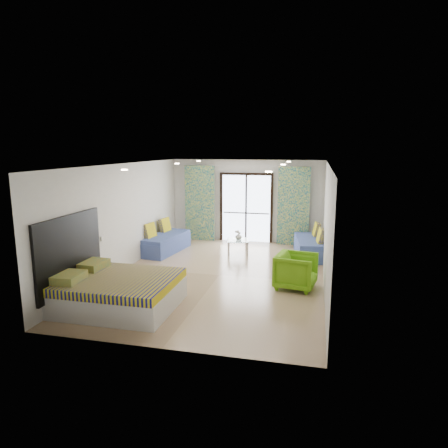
% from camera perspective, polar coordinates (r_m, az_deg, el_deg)
% --- Properties ---
extents(floor, '(5.00, 7.50, 0.01)m').
position_cam_1_polar(floor, '(9.91, -0.66, -7.31)').
color(floor, '#957859').
rests_on(floor, ground).
extents(ceiling, '(5.00, 7.50, 0.01)m').
position_cam_1_polar(ceiling, '(9.42, -0.70, 8.50)').
color(ceiling, silver).
rests_on(ceiling, ground).
extents(wall_back, '(5.00, 0.01, 2.70)m').
position_cam_1_polar(wall_back, '(13.20, 3.21, 3.30)').
color(wall_back, silver).
rests_on(wall_back, ground).
extents(wall_front, '(5.00, 0.01, 2.70)m').
position_cam_1_polar(wall_front, '(6.09, -9.17, -5.92)').
color(wall_front, silver).
rests_on(wall_front, ground).
extents(wall_left, '(0.01, 7.50, 2.70)m').
position_cam_1_polar(wall_left, '(10.44, -14.13, 0.95)').
color(wall_left, silver).
rests_on(wall_left, ground).
extents(wall_right, '(0.01, 7.50, 2.70)m').
position_cam_1_polar(wall_right, '(9.31, 14.44, -0.26)').
color(wall_right, silver).
rests_on(wall_right, ground).
extents(balcony_door, '(1.76, 0.08, 2.28)m').
position_cam_1_polar(balcony_door, '(13.18, 3.19, 2.89)').
color(balcony_door, black).
rests_on(balcony_door, floor).
extents(balcony_rail, '(1.52, 0.03, 0.04)m').
position_cam_1_polar(balcony_rail, '(13.24, 3.18, 1.58)').
color(balcony_rail, '#595451').
rests_on(balcony_rail, balcony_door).
extents(curtain_left, '(1.00, 0.10, 2.50)m').
position_cam_1_polar(curtain_left, '(13.39, -3.48, 2.98)').
color(curtain_left, beige).
rests_on(curtain_left, floor).
extents(curtain_right, '(1.00, 0.10, 2.50)m').
position_cam_1_polar(curtain_right, '(12.86, 9.89, 2.50)').
color(curtain_right, beige).
rests_on(curtain_right, floor).
extents(downlight_a, '(0.12, 0.12, 0.02)m').
position_cam_1_polar(downlight_a, '(8.02, -14.05, 7.53)').
color(downlight_a, '#FFE0B2').
rests_on(downlight_a, ceiling).
extents(downlight_b, '(0.12, 0.12, 0.02)m').
position_cam_1_polar(downlight_b, '(7.20, 6.40, 7.43)').
color(downlight_b, '#FFE0B2').
rests_on(downlight_b, ceiling).
extents(downlight_c, '(0.12, 0.12, 0.02)m').
position_cam_1_polar(downlight_c, '(10.78, -6.73, 8.57)').
color(downlight_c, '#FFE0B2').
rests_on(downlight_c, ceiling).
extents(downlight_d, '(0.12, 0.12, 0.02)m').
position_cam_1_polar(downlight_d, '(10.18, 8.43, 8.40)').
color(downlight_d, '#FFE0B2').
rests_on(downlight_d, ceiling).
extents(downlight_e, '(0.12, 0.12, 0.02)m').
position_cam_1_polar(downlight_e, '(12.68, -3.64, 8.97)').
color(downlight_e, '#FFE0B2').
rests_on(downlight_e, ceiling).
extents(downlight_f, '(0.12, 0.12, 0.02)m').
position_cam_1_polar(downlight_f, '(12.17, 9.24, 8.77)').
color(downlight_f, '#FFE0B2').
rests_on(downlight_f, ceiling).
extents(headboard, '(0.06, 2.10, 1.50)m').
position_cam_1_polar(headboard, '(8.48, -21.14, -3.82)').
color(headboard, black).
rests_on(headboard, floor).
extents(switch_plate, '(0.02, 0.10, 0.10)m').
position_cam_1_polar(switch_plate, '(9.51, -16.99, -2.01)').
color(switch_plate, silver).
rests_on(switch_plate, wall_left).
extents(bed, '(2.22, 1.81, 0.77)m').
position_cam_1_polar(bed, '(8.20, -15.03, -9.29)').
color(bed, silver).
rests_on(bed, floor).
extents(daybed_left, '(1.00, 2.00, 0.95)m').
position_cam_1_polar(daybed_left, '(12.10, -8.41, -2.59)').
color(daybed_left, '#3D5093').
rests_on(daybed_left, floor).
extents(daybed_right, '(0.96, 1.92, 0.91)m').
position_cam_1_polar(daybed_right, '(11.79, 12.12, -3.15)').
color(daybed_right, '#3D5093').
rests_on(daybed_right, floor).
extents(coffee_table, '(0.75, 0.75, 0.72)m').
position_cam_1_polar(coffee_table, '(11.77, 1.98, -2.51)').
color(coffee_table, silver).
rests_on(coffee_table, floor).
extents(vase, '(0.26, 0.27, 0.20)m').
position_cam_1_polar(vase, '(11.79, 2.10, -1.76)').
color(vase, white).
rests_on(vase, coffee_table).
extents(armchair, '(0.92, 0.96, 0.86)m').
position_cam_1_polar(armchair, '(9.06, 10.26, -6.39)').
color(armchair, '#60A715').
rests_on(armchair, floor).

